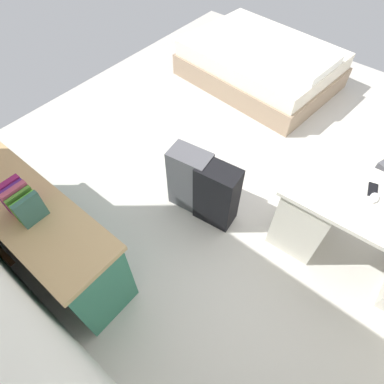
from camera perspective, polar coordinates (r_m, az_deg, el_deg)
name	(u,v)px	position (r m, az deg, el deg)	size (l,w,h in m)	color
ground_plane	(260,177)	(3.45, 12.05, 2.72)	(5.58, 5.58, 0.00)	beige
desk	(371,236)	(2.87, 29.20, -6.90)	(1.47, 0.73, 0.73)	silver
credenza	(34,226)	(2.84, -26.25, -5.40)	(1.80, 0.48, 0.79)	#2D7056
bed	(261,64)	(4.66, 12.20, 21.33)	(2.01, 1.56, 0.58)	gray
suitcase_black	(217,195)	(2.81, 4.41, -0.55)	(0.36, 0.22, 0.65)	black
suitcase_spare_grey	(190,180)	(2.91, -0.38, 2.21)	(0.36, 0.22, 0.66)	#4C4C51
computer_mouse	(374,198)	(2.61, 29.71, -0.87)	(0.06, 0.10, 0.03)	white
cell_phone_by_mouse	(373,190)	(2.67, 29.51, 0.33)	(0.07, 0.14, 0.01)	black
book_row	(21,201)	(2.33, -28.11, -1.47)	(0.24, 0.17, 0.23)	#315B50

